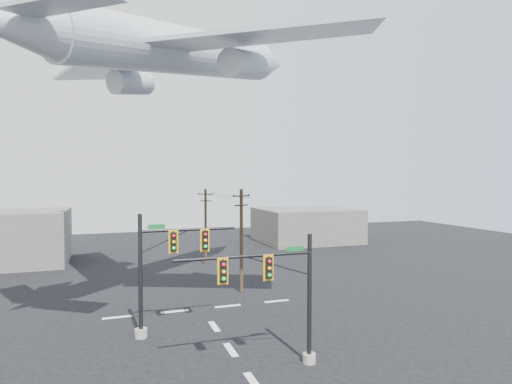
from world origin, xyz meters
name	(u,v)px	position (x,y,z in m)	size (l,w,h in m)	color
ground	(253,382)	(0.00, 0.00, 0.00)	(120.00, 120.00, 0.00)	black
lane_markings	(225,341)	(0.00, 5.33, 0.01)	(14.00, 21.20, 0.01)	silver
signal_mast_near	(282,296)	(1.90, 0.98, 3.72)	(7.43, 0.75, 6.85)	gray
signal_mast_far	(161,271)	(-3.43, 7.53, 4.02)	(6.32, 0.83, 7.59)	gray
utility_pole_a	(241,239)	(4.13, 15.39, 4.60)	(1.68, 0.77, 8.80)	#432E1C
utility_pole_b	(206,225)	(3.72, 27.69, 4.44)	(1.67, 0.63, 8.49)	#432E1C
power_lines	(221,195)	(3.92, 21.54, 8.02)	(1.99, 12.30, 0.03)	black
airliner	(184,52)	(-1.11, 12.60, 18.99)	(26.77, 25.18, 8.21)	#B7BCC4
building_right	(306,225)	(22.00, 40.00, 2.50)	(14.00, 12.00, 5.00)	#66625A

